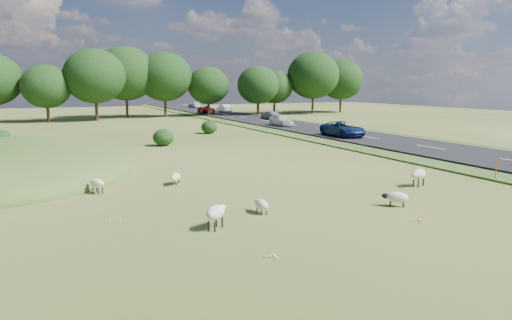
{
  "coord_description": "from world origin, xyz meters",
  "views": [
    {
      "loc": [
        -9.2,
        -20.27,
        5.42
      ],
      "look_at": [
        2.0,
        4.0,
        1.0
      ],
      "focal_mm": 32.0,
      "sensor_mm": 36.0,
      "label": 1
    }
  ],
  "objects_px": {
    "sheep_0": "(97,183)",
    "sheep_3": "(396,197)",
    "car_4": "(343,129)",
    "sheep_5": "(261,204)",
    "marker_post": "(496,170)",
    "car_6": "(224,108)",
    "sheep_2": "(216,212)",
    "car_5": "(194,105)",
    "sheep_1": "(175,177)",
    "sheep_4": "(419,174)",
    "car_2": "(206,109)",
    "car_3": "(281,120)",
    "car_7": "(270,115)"
  },
  "relations": [
    {
      "from": "car_5",
      "to": "sheep_4",
      "type": "bearing_deg",
      "value": 81.03
    },
    {
      "from": "sheep_1",
      "to": "car_4",
      "type": "distance_m",
      "value": 25.3
    },
    {
      "from": "car_3",
      "to": "car_5",
      "type": "distance_m",
      "value": 49.64
    },
    {
      "from": "sheep_0",
      "to": "car_5",
      "type": "height_order",
      "value": "car_5"
    },
    {
      "from": "car_5",
      "to": "sheep_0",
      "type": "bearing_deg",
      "value": 69.46
    },
    {
      "from": "sheep_1",
      "to": "car_6",
      "type": "xyz_separation_m",
      "value": [
        24.86,
        57.76,
        0.57
      ]
    },
    {
      "from": "sheep_5",
      "to": "car_4",
      "type": "bearing_deg",
      "value": -41.15
    },
    {
      "from": "marker_post",
      "to": "sheep_2",
      "type": "relative_size",
      "value": 0.99
    },
    {
      "from": "sheep_1",
      "to": "sheep_3",
      "type": "height_order",
      "value": "sheep_3"
    },
    {
      "from": "sheep_4",
      "to": "car_7",
      "type": "relative_size",
      "value": 0.33
    },
    {
      "from": "sheep_2",
      "to": "car_2",
      "type": "bearing_deg",
      "value": 29.34
    },
    {
      "from": "marker_post",
      "to": "sheep_4",
      "type": "distance_m",
      "value": 5.2
    },
    {
      "from": "sheep_1",
      "to": "sheep_5",
      "type": "relative_size",
      "value": 1.11
    },
    {
      "from": "car_2",
      "to": "car_3",
      "type": "xyz_separation_m",
      "value": [
        0.0,
        -29.68,
        0.06
      ]
    },
    {
      "from": "sheep_2",
      "to": "sheep_0",
      "type": "bearing_deg",
      "value": 71.51
    },
    {
      "from": "sheep_0",
      "to": "car_4",
      "type": "xyz_separation_m",
      "value": [
        25.18,
        14.44,
        0.46
      ]
    },
    {
      "from": "sheep_3",
      "to": "car_6",
      "type": "relative_size",
      "value": 0.25
    },
    {
      "from": "sheep_3",
      "to": "sheep_5",
      "type": "relative_size",
      "value": 1.06
    },
    {
      "from": "car_3",
      "to": "car_6",
      "type": "height_order",
      "value": "car_6"
    },
    {
      "from": "sheep_5",
      "to": "car_7",
      "type": "xyz_separation_m",
      "value": [
        23.0,
        45.17,
        0.48
      ]
    },
    {
      "from": "car_6",
      "to": "sheep_2",
      "type": "bearing_deg",
      "value": 68.91
    },
    {
      "from": "sheep_0",
      "to": "car_7",
      "type": "height_order",
      "value": "car_7"
    },
    {
      "from": "sheep_0",
      "to": "sheep_3",
      "type": "height_order",
      "value": "sheep_0"
    },
    {
      "from": "sheep_0",
      "to": "sheep_3",
      "type": "relative_size",
      "value": 1.0
    },
    {
      "from": "marker_post",
      "to": "car_4",
      "type": "relative_size",
      "value": 0.22
    },
    {
      "from": "car_6",
      "to": "car_7",
      "type": "relative_size",
      "value": 1.06
    },
    {
      "from": "car_6",
      "to": "sheep_3",
      "type": "bearing_deg",
      "value": 75.63
    },
    {
      "from": "car_6",
      "to": "car_2",
      "type": "bearing_deg",
      "value": 10.07
    },
    {
      "from": "sheep_3",
      "to": "car_4",
      "type": "bearing_deg",
      "value": -78.38
    },
    {
      "from": "sheep_5",
      "to": "car_2",
      "type": "xyz_separation_m",
      "value": [
        19.2,
        64.19,
        0.53
      ]
    },
    {
      "from": "sheep_0",
      "to": "sheep_1",
      "type": "relative_size",
      "value": 0.96
    },
    {
      "from": "sheep_3",
      "to": "sheep_2",
      "type": "bearing_deg",
      "value": 39.5
    },
    {
      "from": "sheep_0",
      "to": "car_7",
      "type": "xyz_separation_m",
      "value": [
        28.98,
        38.49,
        0.32
      ]
    },
    {
      "from": "sheep_5",
      "to": "car_6",
      "type": "distance_m",
      "value": 68.83
    },
    {
      "from": "marker_post",
      "to": "sheep_4",
      "type": "relative_size",
      "value": 0.88
    },
    {
      "from": "sheep_0",
      "to": "sheep_5",
      "type": "distance_m",
      "value": 8.96
    },
    {
      "from": "sheep_4",
      "to": "sheep_3",
      "type": "bearing_deg",
      "value": 12.24
    },
    {
      "from": "sheep_0",
      "to": "sheep_3",
      "type": "distance_m",
      "value": 14.53
    },
    {
      "from": "car_2",
      "to": "car_4",
      "type": "distance_m",
      "value": 43.07
    },
    {
      "from": "sheep_3",
      "to": "sheep_4",
      "type": "xyz_separation_m",
      "value": [
        3.93,
        2.71,
        0.24
      ]
    },
    {
      "from": "sheep_4",
      "to": "car_6",
      "type": "relative_size",
      "value": 0.31
    },
    {
      "from": "sheep_5",
      "to": "car_4",
      "type": "height_order",
      "value": "car_4"
    },
    {
      "from": "car_3",
      "to": "sheep_0",
      "type": "bearing_deg",
      "value": -132.13
    },
    {
      "from": "sheep_3",
      "to": "car_4",
      "type": "height_order",
      "value": "car_4"
    },
    {
      "from": "sheep_1",
      "to": "sheep_4",
      "type": "distance_m",
      "value": 13.2
    },
    {
      "from": "car_3",
      "to": "car_4",
      "type": "distance_m",
      "value": 13.39
    },
    {
      "from": "sheep_2",
      "to": "car_3",
      "type": "relative_size",
      "value": 0.29
    },
    {
      "from": "sheep_3",
      "to": "sheep_5",
      "type": "xyz_separation_m",
      "value": [
        -5.98,
        1.57,
        -0.04
      ]
    },
    {
      "from": "sheep_5",
      "to": "marker_post",
      "type": "bearing_deg",
      "value": -87.14
    },
    {
      "from": "sheep_5",
      "to": "car_6",
      "type": "xyz_separation_m",
      "value": [
        23.0,
        64.87,
        0.6
      ]
    }
  ]
}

